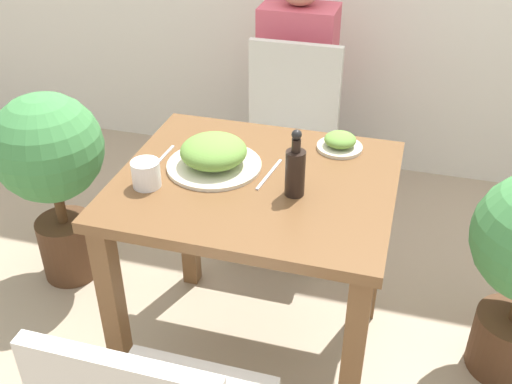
{
  "coord_description": "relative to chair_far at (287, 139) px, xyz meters",
  "views": [
    {
      "loc": [
        0.42,
        -1.49,
        1.69
      ],
      "look_at": [
        0.0,
        0.0,
        0.7
      ],
      "focal_mm": 42.0,
      "sensor_mm": 36.0,
      "label": 1
    }
  ],
  "objects": [
    {
      "name": "side_plate",
      "position": [
        0.29,
        -0.5,
        0.28
      ],
      "size": [
        0.15,
        0.15,
        0.06
      ],
      "color": "beige",
      "rests_on": "dining_table"
    },
    {
      "name": "potted_plant_left",
      "position": [
        -0.81,
        -0.54,
        0.04
      ],
      "size": [
        0.43,
        0.43,
        0.82
      ],
      "color": "#51331E",
      "rests_on": "ground_plane"
    },
    {
      "name": "fork_utensil",
      "position": [
        -0.25,
        -0.72,
        0.26
      ],
      "size": [
        0.02,
        0.18,
        0.0
      ],
      "rotation": [
        0.0,
        0.0,
        1.53
      ],
      "color": "silver",
      "rests_on": "dining_table"
    },
    {
      "name": "spoon_utensil",
      "position": [
        0.11,
        -0.72,
        0.26
      ],
      "size": [
        0.03,
        0.19,
        0.0
      ],
      "rotation": [
        0.0,
        0.0,
        1.43
      ],
      "color": "silver",
      "rests_on": "dining_table"
    },
    {
      "name": "drink_cup",
      "position": [
        -0.23,
        -0.88,
        0.29
      ],
      "size": [
        0.08,
        0.08,
        0.08
      ],
      "color": "white",
      "rests_on": "dining_table"
    },
    {
      "name": "ground_plane",
      "position": [
        0.07,
        -0.75,
        -0.49
      ],
      "size": [
        16.0,
        16.0,
        0.0
      ],
      "primitive_type": "plane",
      "color": "tan"
    },
    {
      "name": "chair_far",
      "position": [
        0.0,
        0.0,
        0.0
      ],
      "size": [
        0.42,
        0.42,
        0.88
      ],
      "color": "silver",
      "rests_on": "ground_plane"
    },
    {
      "name": "dining_table",
      "position": [
        0.07,
        -0.75,
        0.12
      ],
      "size": [
        0.84,
        0.72,
        0.75
      ],
      "color": "brown",
      "rests_on": "ground_plane"
    },
    {
      "name": "person_figure",
      "position": [
        -0.04,
        0.34,
        0.09
      ],
      "size": [
        0.34,
        0.22,
        1.17
      ],
      "color": "#2D3347",
      "rests_on": "ground_plane"
    },
    {
      "name": "sauce_bottle",
      "position": [
        0.21,
        -0.81,
        0.33
      ],
      "size": [
        0.06,
        0.06,
        0.21
      ],
      "color": "black",
      "rests_on": "dining_table"
    },
    {
      "name": "food_plate",
      "position": [
        -0.07,
        -0.72,
        0.3
      ],
      "size": [
        0.3,
        0.3,
        0.1
      ],
      "color": "beige",
      "rests_on": "dining_table"
    }
  ]
}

